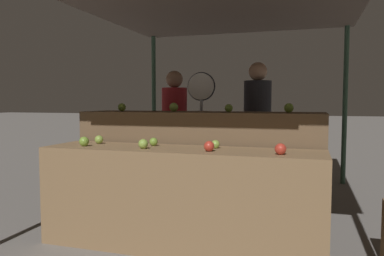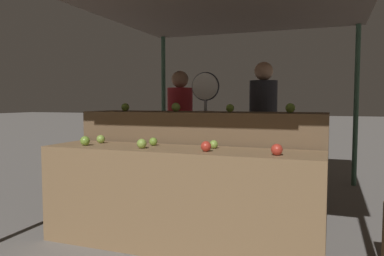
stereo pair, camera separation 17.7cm
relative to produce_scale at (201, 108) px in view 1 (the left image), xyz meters
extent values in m
plane|color=slate|center=(0.14, -1.15, -1.14)|extent=(60.00, 60.00, 0.00)
cylinder|color=#33513D|center=(-1.37, 1.87, 0.01)|extent=(0.07, 0.07, 2.31)
cylinder|color=#33513D|center=(1.66, 1.87, 0.01)|extent=(0.07, 0.07, 2.31)
cube|color=olive|center=(0.14, -1.15, -0.73)|extent=(2.34, 0.55, 0.84)
cube|color=brown|center=(0.14, -0.55, -0.58)|extent=(2.34, 0.55, 1.12)
sphere|color=#7AA338|center=(-0.70, -1.25, -0.27)|extent=(0.08, 0.08, 0.08)
sphere|color=#8EB247|center=(-0.14, -1.26, -0.27)|extent=(0.08, 0.08, 0.08)
sphere|color=red|center=(0.42, -1.25, -0.27)|extent=(0.08, 0.08, 0.08)
sphere|color=red|center=(0.97, -1.27, -0.27)|extent=(0.08, 0.08, 0.08)
sphere|color=#8EB247|center=(-0.68, -1.04, -0.27)|extent=(0.08, 0.08, 0.08)
sphere|color=#7AA338|center=(-0.13, -1.05, -0.27)|extent=(0.07, 0.07, 0.07)
sphere|color=#8EB247|center=(0.43, -1.06, -0.27)|extent=(0.07, 0.07, 0.07)
sphere|color=#7AA338|center=(-0.69, -0.57, 0.02)|extent=(0.08, 0.08, 0.08)
sphere|color=#8EB247|center=(-0.13, -0.55, 0.02)|extent=(0.09, 0.09, 0.09)
sphere|color=#7AA338|center=(0.43, -0.56, 0.02)|extent=(0.08, 0.08, 0.08)
sphere|color=#7AA338|center=(0.98, -0.55, 0.02)|extent=(0.09, 0.09, 0.09)
cylinder|color=#99999E|center=(0.00, 0.01, -0.43)|extent=(0.04, 0.04, 1.42)
cylinder|color=black|center=(0.00, 0.01, 0.25)|extent=(0.32, 0.01, 0.32)
cylinder|color=silver|center=(0.00, -0.01, 0.25)|extent=(0.30, 0.02, 0.30)
cylinder|color=#99999E|center=(0.00, -0.01, 0.03)|extent=(0.01, 0.01, 0.14)
cylinder|color=#99999E|center=(0.00, -0.01, -0.04)|extent=(0.20, 0.20, 0.03)
cube|color=#2D2D38|center=(-0.44, 0.33, -0.77)|extent=(0.27, 0.21, 0.74)
cylinder|color=maroon|center=(-0.44, 0.33, -0.08)|extent=(0.40, 0.40, 0.65)
sphere|color=#936B51|center=(-0.44, 0.33, 0.35)|extent=(0.21, 0.21, 0.21)
cube|color=#2D2D38|center=(0.56, 0.52, -0.75)|extent=(0.28, 0.22, 0.79)
cylinder|color=#232328|center=(0.56, 0.52, -0.02)|extent=(0.42, 0.42, 0.68)
sphere|color=tan|center=(0.56, 0.52, 0.44)|extent=(0.22, 0.22, 0.22)
camera|label=1|loc=(1.16, -4.05, 0.08)|focal=35.00mm
camera|label=2|loc=(1.32, -3.99, 0.08)|focal=35.00mm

